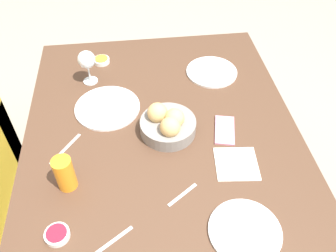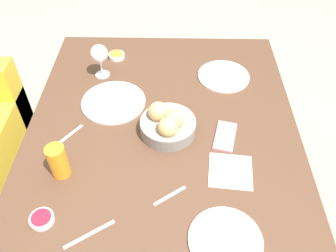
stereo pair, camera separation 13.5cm
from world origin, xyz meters
TOP-DOWN VIEW (x-y plane):
  - ground_plane at (0.00, 0.00)m, footprint 10.00×10.00m
  - dining_table at (0.00, 0.00)m, footprint 1.44×1.06m
  - bread_basket at (0.05, -0.02)m, footprint 0.21×0.21m
  - plate_near_left at (-0.40, -0.20)m, footprint 0.22×0.22m
  - plate_near_right at (0.40, -0.27)m, footprint 0.23×0.23m
  - plate_far_center at (0.21, 0.21)m, footprint 0.27×0.27m
  - juice_glass at (-0.15, 0.34)m, footprint 0.06×0.06m
  - wine_glass at (0.40, 0.28)m, footprint 0.08×0.08m
  - jam_bowl_berry at (-0.34, 0.36)m, footprint 0.08×0.08m
  - jam_bowl_honey at (0.54, 0.24)m, footprint 0.08×0.08m
  - fork_silver at (0.01, 0.37)m, footprint 0.14×0.11m
  - knife_silver at (-0.38, 0.21)m, footprint 0.10×0.14m
  - spoon_coffee at (-0.24, -0.03)m, footprint 0.08×0.11m
  - napkin at (-0.14, -0.24)m, footprint 0.16×0.16m
  - cell_phone at (0.03, -0.24)m, footprint 0.16×0.11m

SIDE VIEW (x-z plane):
  - ground_plane at x=0.00m, z-range 0.00..0.00m
  - dining_table at x=0.00m, z-range 0.28..0.99m
  - fork_silver at x=0.01m, z-range 0.71..0.71m
  - knife_silver at x=-0.38m, z-range 0.71..0.71m
  - spoon_coffee at x=-0.24m, z-range 0.71..0.71m
  - napkin at x=-0.14m, z-range 0.71..0.72m
  - cell_phone at x=0.03m, z-range 0.71..0.72m
  - plate_far_center at x=0.21m, z-range 0.71..0.72m
  - plate_near_left at x=-0.40m, z-range 0.71..0.72m
  - plate_near_right at x=0.40m, z-range 0.71..0.72m
  - jam_bowl_berry at x=-0.34m, z-range 0.71..0.73m
  - jam_bowl_honey at x=0.54m, z-range 0.71..0.73m
  - bread_basket at x=0.05m, z-range 0.70..0.82m
  - juice_glass at x=-0.15m, z-range 0.71..0.84m
  - wine_glass at x=0.40m, z-range 0.75..0.90m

